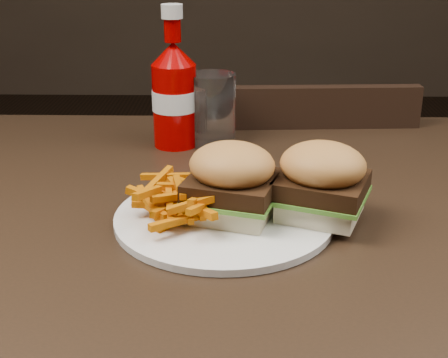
{
  "coord_description": "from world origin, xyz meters",
  "views": [
    {
      "loc": [
        0.05,
        -0.7,
        1.07
      ],
      "look_at": [
        0.04,
        -0.03,
        0.8
      ],
      "focal_mm": 50.0,
      "sensor_mm": 36.0,
      "label": 1
    }
  ],
  "objects_px": {
    "dining_table": "(194,221)",
    "tumbler": "(213,110)",
    "plate": "(224,218)",
    "ketchup_bottle": "(175,108)",
    "chair_far": "(296,246)"
  },
  "relations": [
    {
      "from": "dining_table",
      "to": "tumbler",
      "type": "distance_m",
      "value": 0.26
    },
    {
      "from": "dining_table",
      "to": "plate",
      "type": "relative_size",
      "value": 4.69
    },
    {
      "from": "plate",
      "to": "ketchup_bottle",
      "type": "height_order",
      "value": "ketchup_bottle"
    },
    {
      "from": "dining_table",
      "to": "plate",
      "type": "distance_m",
      "value": 0.06
    },
    {
      "from": "dining_table",
      "to": "ketchup_bottle",
      "type": "distance_m",
      "value": 0.25
    },
    {
      "from": "plate",
      "to": "tumbler",
      "type": "bearing_deg",
      "value": 94.72
    },
    {
      "from": "chair_far",
      "to": "ketchup_bottle",
      "type": "bearing_deg",
      "value": 46.15
    },
    {
      "from": "chair_far",
      "to": "tumbler",
      "type": "xyz_separation_m",
      "value": [
        -0.17,
        -0.25,
        0.38
      ]
    },
    {
      "from": "dining_table",
      "to": "ketchup_bottle",
      "type": "height_order",
      "value": "ketchup_bottle"
    },
    {
      "from": "chair_far",
      "to": "ketchup_bottle",
      "type": "xyz_separation_m",
      "value": [
        -0.23,
        -0.26,
        0.38
      ]
    },
    {
      "from": "dining_table",
      "to": "chair_far",
      "type": "relative_size",
      "value": 3.28
    },
    {
      "from": "plate",
      "to": "chair_far",
      "type": "bearing_deg",
      "value": 75.0
    },
    {
      "from": "plate",
      "to": "dining_table",
      "type": "bearing_deg",
      "value": 131.94
    },
    {
      "from": "dining_table",
      "to": "chair_far",
      "type": "height_order",
      "value": "dining_table"
    },
    {
      "from": "ketchup_bottle",
      "to": "dining_table",
      "type": "bearing_deg",
      "value": -79.35
    }
  ]
}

